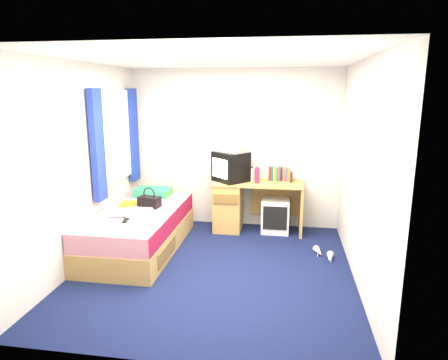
% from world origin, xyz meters
% --- Properties ---
extents(ground, '(3.40, 3.40, 0.00)m').
position_xyz_m(ground, '(0.00, 0.00, 0.00)').
color(ground, '#0C1438').
rests_on(ground, ground).
extents(room_shell, '(3.40, 3.40, 3.40)m').
position_xyz_m(room_shell, '(0.00, 0.00, 1.45)').
color(room_shell, white).
rests_on(room_shell, ground).
extents(bed, '(1.01, 2.00, 0.54)m').
position_xyz_m(bed, '(-1.10, 0.46, 0.27)').
color(bed, tan).
rests_on(bed, ground).
extents(pillow, '(0.52, 0.34, 0.11)m').
position_xyz_m(pillow, '(-1.14, 1.18, 0.60)').
color(pillow, teal).
rests_on(pillow, bed).
extents(desk, '(1.30, 0.55, 0.75)m').
position_xyz_m(desk, '(0.13, 1.44, 0.41)').
color(desk, tan).
rests_on(desk, ground).
extents(storage_cube, '(0.40, 0.40, 0.50)m').
position_xyz_m(storage_cube, '(0.66, 1.43, 0.25)').
color(storage_cube, white).
rests_on(storage_cube, ground).
extents(crt_tv, '(0.60, 0.60, 0.44)m').
position_xyz_m(crt_tv, '(-0.01, 1.44, 0.97)').
color(crt_tv, black).
rests_on(crt_tv, desk).
extents(vcr, '(0.53, 0.50, 0.08)m').
position_xyz_m(vcr, '(-0.01, 1.44, 1.23)').
color(vcr, silver).
rests_on(vcr, crt_tv).
extents(book_row, '(0.31, 0.13, 0.20)m').
position_xyz_m(book_row, '(0.70, 1.60, 0.85)').
color(book_row, maroon).
rests_on(book_row, desk).
extents(picture_frame, '(0.03, 0.12, 0.14)m').
position_xyz_m(picture_frame, '(0.88, 1.53, 0.82)').
color(picture_frame, black).
rests_on(picture_frame, desk).
extents(pink_water_bottle, '(0.07, 0.07, 0.22)m').
position_xyz_m(pink_water_bottle, '(0.39, 1.37, 0.86)').
color(pink_water_bottle, '#EA2147').
rests_on(pink_water_bottle, desk).
extents(aerosol_can, '(0.07, 0.07, 0.20)m').
position_xyz_m(aerosol_can, '(0.30, 1.47, 0.85)').
color(aerosol_can, white).
rests_on(aerosol_can, desk).
extents(handbag, '(0.31, 0.21, 0.27)m').
position_xyz_m(handbag, '(-1.00, 0.62, 0.62)').
color(handbag, black).
rests_on(handbag, bed).
extents(towel, '(0.28, 0.24, 0.09)m').
position_xyz_m(towel, '(-0.98, 0.19, 0.59)').
color(towel, white).
rests_on(towel, bed).
extents(magazine, '(0.26, 0.32, 0.01)m').
position_xyz_m(magazine, '(-1.33, 0.70, 0.55)').
color(magazine, yellow).
rests_on(magazine, bed).
extents(water_bottle, '(0.21, 0.09, 0.07)m').
position_xyz_m(water_bottle, '(-1.24, 0.12, 0.58)').
color(water_bottle, silver).
rests_on(water_bottle, bed).
extents(colour_swatch_fan, '(0.21, 0.18, 0.01)m').
position_xyz_m(colour_swatch_fan, '(-1.09, -0.00, 0.55)').
color(colour_swatch_fan, gold).
rests_on(colour_swatch_fan, bed).
extents(remote_control, '(0.08, 0.17, 0.02)m').
position_xyz_m(remote_control, '(-1.08, 0.01, 0.55)').
color(remote_control, black).
rests_on(remote_control, bed).
extents(window_assembly, '(0.11, 1.42, 1.40)m').
position_xyz_m(window_assembly, '(-1.55, 0.90, 1.42)').
color(window_assembly, silver).
rests_on(window_assembly, room_shell).
extents(white_heels, '(0.26, 0.40, 0.09)m').
position_xyz_m(white_heels, '(1.31, 0.55, 0.04)').
color(white_heels, beige).
rests_on(white_heels, ground).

